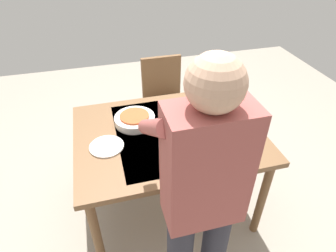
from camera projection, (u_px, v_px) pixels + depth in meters
ground_plane at (168, 202)px, 2.54m from camera, size 6.00×6.00×0.00m
dining_table at (168, 140)px, 2.13m from camera, size 1.32×1.02×0.78m
chair_near at (164, 97)px, 2.96m from camera, size 0.40×0.40×0.91m
person_server at (201, 198)px, 1.36m from camera, size 0.42×0.61×1.69m
wine_bottle at (174, 145)px, 1.79m from camera, size 0.07×0.07×0.30m
wine_glass_left at (189, 126)px, 1.96m from camera, size 0.07×0.07×0.15m
water_cup_near_left at (211, 97)px, 2.39m from camera, size 0.07×0.07×0.09m
water_cup_near_right at (177, 140)px, 1.91m from camera, size 0.08×0.08×0.11m
serving_bowl_pasta at (135, 119)px, 2.15m from camera, size 0.30×0.30×0.07m
dinner_plate_near at (107, 146)px, 1.94m from camera, size 0.23×0.23×0.01m
dinner_plate_far at (196, 112)px, 2.27m from camera, size 0.23×0.23×0.01m
table_knife at (228, 157)px, 1.86m from camera, size 0.02×0.20×0.00m
table_fork at (223, 136)px, 2.04m from camera, size 0.02×0.18×0.00m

